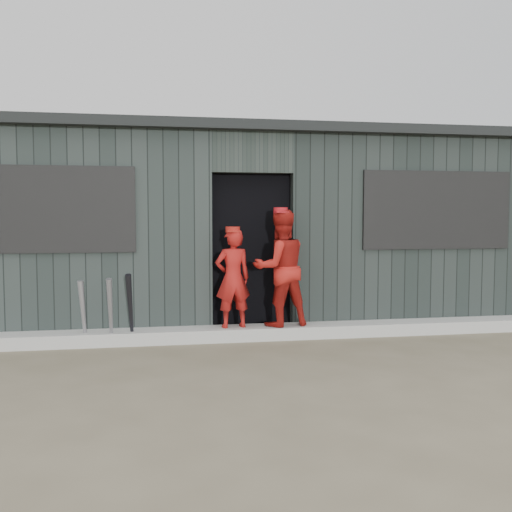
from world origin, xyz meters
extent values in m
plane|color=brown|center=(0.00, 0.00, 0.00)|extent=(80.00, 80.00, 0.00)
cube|color=#A4A49F|center=(0.00, 1.82, 0.07)|extent=(8.00, 0.36, 0.15)
cone|color=gray|center=(-1.98, 1.73, 0.38)|extent=(0.12, 0.21, 0.76)
cone|color=gray|center=(-1.68, 1.66, 0.40)|extent=(0.07, 0.27, 0.79)
cone|color=black|center=(-1.46, 1.67, 0.42)|extent=(0.10, 0.37, 0.84)
imported|color=#9F1713|center=(-0.28, 1.81, 0.74)|extent=(0.47, 0.35, 1.17)
imported|color=#A61A14|center=(0.30, 1.83, 0.85)|extent=(0.76, 0.64, 1.40)
imported|color=beige|center=(0.16, 2.42, 0.64)|extent=(0.67, 0.47, 1.29)
cube|color=black|center=(0.00, 3.50, 1.20)|extent=(7.60, 2.70, 2.20)
cube|color=#2A3230|center=(-2.25, 2.10, 1.25)|extent=(3.50, 0.20, 2.50)
cube|color=#252C2A|center=(2.25, 2.10, 1.25)|extent=(3.50, 0.20, 2.50)
cube|color=#2B332F|center=(0.00, 2.10, 2.25)|extent=(1.00, 0.20, 0.50)
cube|color=#2B3430|center=(3.90, 3.50, 1.25)|extent=(0.20, 3.00, 2.50)
cube|color=#262D2C|center=(0.00, 4.90, 1.25)|extent=(8.00, 0.20, 2.50)
cube|color=black|center=(0.00, 3.50, 2.56)|extent=(8.30, 3.30, 0.12)
cube|color=black|center=(-2.40, 1.98, 1.55)|extent=(2.00, 0.04, 1.00)
cube|color=black|center=(2.40, 1.98, 1.55)|extent=(2.00, 0.04, 1.00)
cube|color=black|center=(-0.18, 2.46, 1.35)|extent=(0.22, 0.22, 0.87)
cube|color=black|center=(0.19, 2.51, 1.30)|extent=(0.23, 0.21, 0.83)
camera|label=1|loc=(-1.16, -4.85, 1.47)|focal=40.00mm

